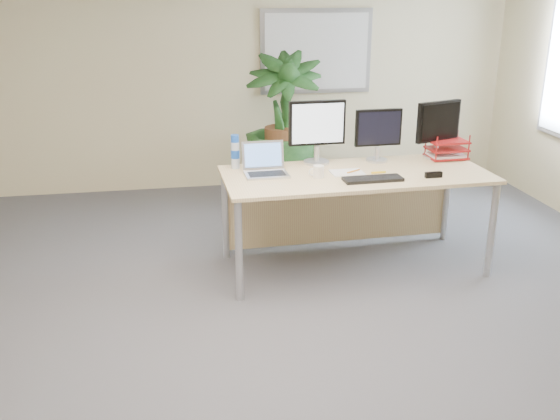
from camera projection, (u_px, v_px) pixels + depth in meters
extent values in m
plane|color=#49494E|center=(271.00, 380.00, 3.78)|extent=(8.00, 8.00, 0.00)
cube|color=beige|center=(212.00, 71.00, 7.03)|extent=(7.00, 0.04, 2.70)
cube|color=#9F9FA3|center=(316.00, 51.00, 7.14)|extent=(1.30, 0.03, 0.95)
cube|color=silver|center=(317.00, 52.00, 7.12)|extent=(1.20, 0.01, 0.85)
cube|color=#D8B37F|center=(356.00, 175.00, 5.05)|extent=(2.18, 0.97, 0.03)
cube|color=#D8B37F|center=(339.00, 206.00, 5.58)|extent=(2.06, 0.08, 0.68)
cylinder|color=#BCBDC1|center=(239.00, 251.00, 4.62)|extent=(0.06, 0.06, 0.80)
cylinder|color=#BCBDC1|center=(492.00, 230.00, 5.01)|extent=(0.06, 0.06, 0.80)
cylinder|color=#BCBDC1|center=(225.00, 215.00, 5.36)|extent=(0.06, 0.06, 0.80)
cylinder|color=#BCBDC1|center=(446.00, 199.00, 5.76)|extent=(0.06, 0.06, 0.80)
imported|color=#133613|center=(283.00, 134.00, 6.74)|extent=(1.00, 1.00, 1.50)
cylinder|color=#BCBDC1|center=(316.00, 162.00, 5.31)|extent=(0.22, 0.22, 0.02)
cylinder|color=#BCBDC1|center=(316.00, 153.00, 5.29)|extent=(0.04, 0.04, 0.13)
cube|color=black|center=(317.00, 123.00, 5.20)|extent=(0.48, 0.06, 0.37)
cube|color=silver|center=(318.00, 123.00, 5.17)|extent=(0.44, 0.02, 0.33)
cylinder|color=#BCBDC1|center=(377.00, 160.00, 5.38)|extent=(0.18, 0.18, 0.02)
cylinder|color=#BCBDC1|center=(377.00, 153.00, 5.36)|extent=(0.04, 0.04, 0.11)
cube|color=black|center=(378.00, 128.00, 5.28)|extent=(0.41, 0.05, 0.31)
cube|color=black|center=(379.00, 128.00, 5.26)|extent=(0.37, 0.02, 0.28)
cylinder|color=#BCBDC1|center=(435.00, 157.00, 5.48)|extent=(0.20, 0.20, 0.02)
cylinder|color=#BCBDC1|center=(436.00, 149.00, 5.45)|extent=(0.04, 0.04, 0.12)
cube|color=black|center=(438.00, 121.00, 5.37)|extent=(0.44, 0.18, 0.35)
cube|color=black|center=(440.00, 122.00, 5.35)|extent=(0.39, 0.14, 0.31)
cube|color=#B6B6BA|center=(267.00, 174.00, 4.97)|extent=(0.35, 0.25, 0.02)
cube|color=black|center=(267.00, 174.00, 4.95)|extent=(0.29, 0.16, 0.00)
cube|color=#B6B6BA|center=(263.00, 155.00, 5.06)|extent=(0.34, 0.07, 0.23)
cube|color=#5D92EF|center=(263.00, 155.00, 5.05)|extent=(0.30, 0.05, 0.18)
cube|color=black|center=(373.00, 179.00, 4.84)|extent=(0.47, 0.17, 0.03)
cylinder|color=white|center=(319.00, 172.00, 4.90)|extent=(0.09, 0.09, 0.10)
torus|color=white|center=(313.00, 172.00, 4.90)|extent=(0.07, 0.01, 0.07)
cube|color=silver|center=(347.00, 173.00, 5.03)|extent=(0.26, 0.20, 0.01)
cylinder|color=orange|center=(354.00, 171.00, 5.02)|extent=(0.13, 0.09, 0.01)
cylinder|color=yellow|center=(379.00, 172.00, 5.03)|extent=(0.12, 0.02, 0.02)
cylinder|color=silver|center=(235.00, 155.00, 5.14)|extent=(0.07, 0.07, 0.22)
cylinder|color=blue|center=(235.00, 138.00, 5.09)|extent=(0.07, 0.07, 0.06)
cylinder|color=blue|center=(235.00, 154.00, 5.14)|extent=(0.07, 0.07, 0.07)
cube|color=maroon|center=(446.00, 157.00, 5.47)|extent=(0.34, 0.26, 0.01)
cube|color=maroon|center=(447.00, 149.00, 5.44)|extent=(0.34, 0.26, 0.01)
cube|color=maroon|center=(447.00, 141.00, 5.42)|extent=(0.34, 0.26, 0.01)
cube|color=silver|center=(446.00, 155.00, 5.46)|extent=(0.31, 0.23, 0.02)
cube|color=black|center=(434.00, 175.00, 4.91)|extent=(0.14, 0.04, 0.05)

